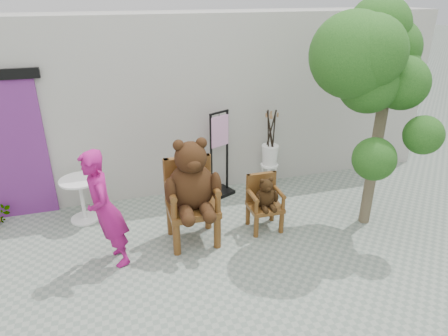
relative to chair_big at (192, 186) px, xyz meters
name	(u,v)px	position (x,y,z in m)	size (l,w,h in m)	color
ground_plane	(247,282)	(0.45, -1.09, -0.87)	(60.00, 60.00, 0.00)	gray
back_wall	(191,102)	(0.45, 2.01, 0.63)	(9.00, 1.00, 3.00)	#AEACA3
doorway	(4,148)	(-2.55, 1.49, 0.29)	(1.40, 0.11, 2.33)	#6A2674
chair_big	(192,186)	(0.00, 0.00, 0.00)	(0.77, 0.82, 1.57)	#4F2E10
chair_small	(265,198)	(1.10, 0.02, -0.36)	(0.48, 0.46, 0.85)	#4F2E10
person	(105,210)	(-1.16, -0.21, -0.07)	(0.59, 0.39, 1.62)	#9A1366
cafe_table	(81,195)	(-1.53, 1.03, -0.43)	(0.60, 0.60, 0.70)	white
display_stand	(219,164)	(0.75, 1.25, -0.29)	(0.56, 0.51, 1.51)	black
stool_bucket	(270,155)	(1.69, 1.26, -0.23)	(0.32, 0.32, 1.45)	white
tree	(375,63)	(2.47, -0.22, 1.57)	(1.82, 1.73, 3.29)	#483E2B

